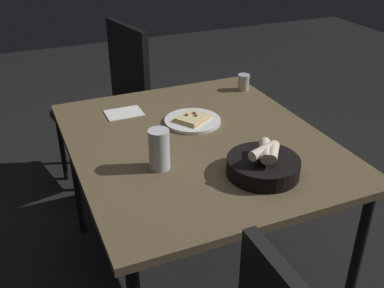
{
  "coord_description": "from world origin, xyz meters",
  "views": [
    {
      "loc": [
        0.65,
        1.45,
        1.56
      ],
      "look_at": [
        0.05,
        0.05,
        0.73
      ],
      "focal_mm": 42.35,
      "sensor_mm": 36.0,
      "label": 1
    }
  ],
  "objects_px": {
    "dining_table": "(198,151)",
    "pepper_shaker": "(244,83)",
    "chair_far": "(113,99)",
    "pizza_plate": "(193,120)",
    "beer_glass": "(159,152)",
    "bread_basket": "(263,165)"
  },
  "relations": [
    {
      "from": "dining_table",
      "to": "pepper_shaker",
      "type": "distance_m",
      "value": 0.58
    },
    {
      "from": "beer_glass",
      "to": "chair_far",
      "type": "distance_m",
      "value": 1.12
    },
    {
      "from": "pepper_shaker",
      "to": "chair_far",
      "type": "relative_size",
      "value": 0.08
    },
    {
      "from": "dining_table",
      "to": "beer_glass",
      "type": "xyz_separation_m",
      "value": [
        0.21,
        0.14,
        0.12
      ]
    },
    {
      "from": "pepper_shaker",
      "to": "bread_basket",
      "type": "bearing_deg",
      "value": 65.96
    },
    {
      "from": "dining_table",
      "to": "pizza_plate",
      "type": "xyz_separation_m",
      "value": [
        -0.04,
        -0.15,
        0.07
      ]
    },
    {
      "from": "bread_basket",
      "to": "dining_table",
      "type": "bearing_deg",
      "value": -72.61
    },
    {
      "from": "dining_table",
      "to": "pepper_shaker",
      "type": "height_order",
      "value": "pepper_shaker"
    },
    {
      "from": "beer_glass",
      "to": "chair_far",
      "type": "height_order",
      "value": "chair_far"
    },
    {
      "from": "dining_table",
      "to": "bread_basket",
      "type": "xyz_separation_m",
      "value": [
        -0.1,
        0.32,
        0.09
      ]
    },
    {
      "from": "beer_glass",
      "to": "pepper_shaker",
      "type": "distance_m",
      "value": 0.83
    },
    {
      "from": "beer_glass",
      "to": "chair_far",
      "type": "bearing_deg",
      "value": -95.08
    },
    {
      "from": "pizza_plate",
      "to": "chair_far",
      "type": "bearing_deg",
      "value": -78.84
    },
    {
      "from": "dining_table",
      "to": "pepper_shaker",
      "type": "xyz_separation_m",
      "value": [
        -0.42,
        -0.39,
        0.09
      ]
    },
    {
      "from": "dining_table",
      "to": "beer_glass",
      "type": "height_order",
      "value": "beer_glass"
    },
    {
      "from": "dining_table",
      "to": "beer_glass",
      "type": "distance_m",
      "value": 0.28
    },
    {
      "from": "pizza_plate",
      "to": "pepper_shaker",
      "type": "relative_size",
      "value": 3.02
    },
    {
      "from": "chair_far",
      "to": "pepper_shaker",
      "type": "bearing_deg",
      "value": 134.4
    },
    {
      "from": "dining_table",
      "to": "pizza_plate",
      "type": "height_order",
      "value": "pizza_plate"
    },
    {
      "from": "dining_table",
      "to": "chair_far",
      "type": "height_order",
      "value": "chair_far"
    },
    {
      "from": "pizza_plate",
      "to": "bread_basket",
      "type": "bearing_deg",
      "value": 97.28
    },
    {
      "from": "beer_glass",
      "to": "bread_basket",
      "type": "bearing_deg",
      "value": 150.05
    }
  ]
}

